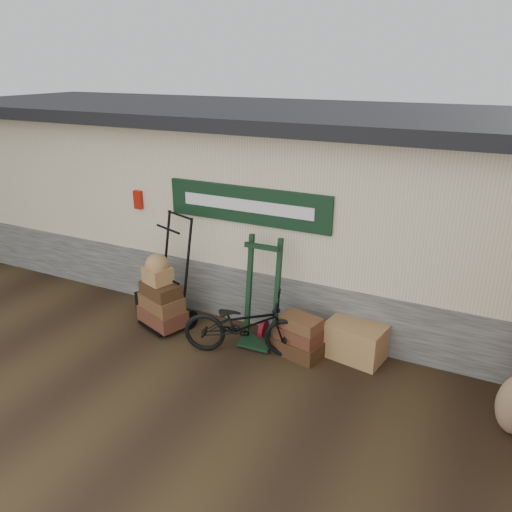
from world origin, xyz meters
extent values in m
plane|color=black|center=(0.00, 0.00, 0.00)|extent=(80.00, 80.00, 0.00)
cube|color=#4C4C47|center=(0.00, 2.75, 0.45)|extent=(14.00, 3.54, 0.90)
cube|color=beige|center=(0.00, 2.75, 1.95)|extent=(14.00, 3.50, 2.10)
cube|color=black|center=(0.00, 2.60, 3.10)|extent=(14.40, 4.10, 0.20)
cube|color=black|center=(-0.30, 0.97, 1.95)|extent=(2.60, 0.06, 0.55)
cube|color=white|center=(-0.30, 0.94, 1.95)|extent=(2.10, 0.01, 0.18)
cube|color=#A3190B|center=(-2.30, 0.97, 1.80)|extent=(0.14, 0.10, 0.30)
cube|color=olive|center=(1.49, 0.77, 0.26)|extent=(0.86, 0.64, 0.52)
cube|color=black|center=(-1.99, 0.59, 0.17)|extent=(0.42, 0.40, 0.33)
imported|color=black|center=(0.06, 0.18, 0.51)|extent=(1.14, 1.85, 1.02)
camera|label=1|loc=(2.94, -5.28, 3.89)|focal=35.00mm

